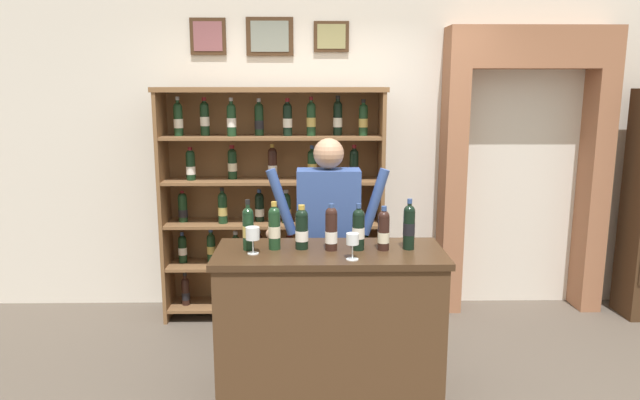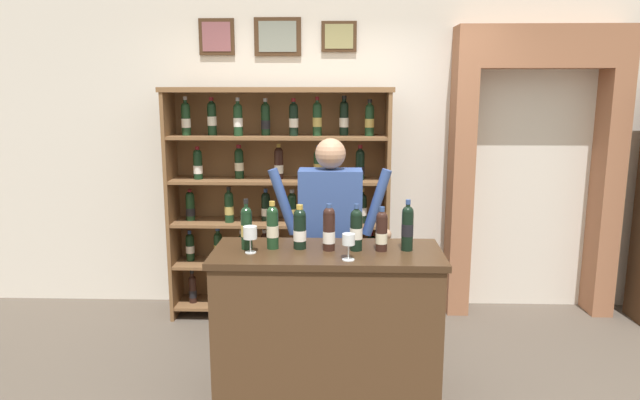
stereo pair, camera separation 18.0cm
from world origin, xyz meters
name	(u,v)px [view 2 (the right image)]	position (x,y,z in m)	size (l,w,h in m)	color
ground_plane	(344,397)	(0.00, 0.00, -0.01)	(14.00, 14.00, 0.02)	brown
back_wall	(343,130)	(0.00, 1.73, 1.57)	(12.00, 0.19, 3.15)	silver
wine_shelf	(279,196)	(-0.54, 1.36, 1.04)	(1.86, 0.38, 1.94)	brown
archway_doorway	(532,153)	(1.62, 1.60, 1.39)	(1.41, 0.45, 2.43)	#9E6647
tasting_counter	(327,325)	(-0.11, 0.00, 0.48)	(1.40, 0.60, 0.97)	#4C331E
shopkeeper	(330,225)	(-0.10, 0.56, 0.99)	(0.88, 0.22, 1.60)	#2D3347
tasting_bottle_riserva	(246,227)	(-0.60, 0.02, 1.11)	(0.07, 0.07, 0.31)	black
tasting_bottle_grappa	(272,226)	(-0.45, 0.04, 1.11)	(0.07, 0.07, 0.30)	#19381E
tasting_bottle_brunello	(300,228)	(-0.28, 0.04, 1.10)	(0.08, 0.08, 0.28)	black
tasting_bottle_bianco	(329,229)	(-0.10, 0.01, 1.10)	(0.08, 0.08, 0.29)	black
tasting_bottle_rosso	(356,229)	(0.07, 0.01, 1.10)	(0.08, 0.08, 0.29)	black
tasting_bottle_vin_santo	(382,231)	(0.22, 0.01, 1.09)	(0.07, 0.07, 0.27)	black
tasting_bottle_super_tuscan	(407,227)	(0.38, 0.02, 1.11)	(0.07, 0.07, 0.32)	black
wine_glass_center	(349,241)	(0.02, -0.19, 1.08)	(0.07, 0.07, 0.16)	silver
wine_glass_left	(250,234)	(-0.57, -0.06, 1.08)	(0.08, 0.08, 0.16)	silver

